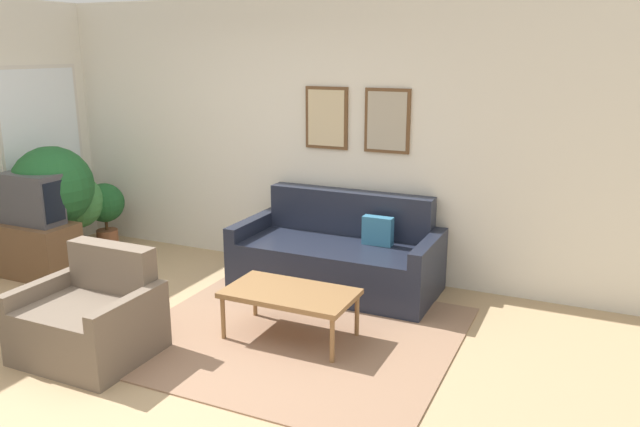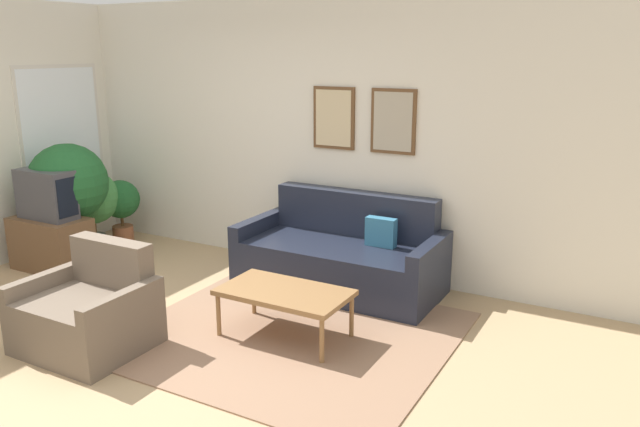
% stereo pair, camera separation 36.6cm
% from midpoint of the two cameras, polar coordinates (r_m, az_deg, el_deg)
% --- Properties ---
extents(ground_plane, '(16.00, 16.00, 0.00)m').
position_cam_midpoint_polar(ground_plane, '(4.96, -20.00, -12.44)').
color(ground_plane, tan).
extents(area_rug, '(2.44, 2.25, 0.01)m').
position_cam_midpoint_polar(area_rug, '(5.03, -4.36, -11.06)').
color(area_rug, '#937056').
rests_on(area_rug, ground_plane).
extents(wall_back, '(8.00, 0.09, 2.70)m').
position_cam_midpoint_polar(wall_back, '(6.45, -5.51, 7.20)').
color(wall_back, silver).
rests_on(wall_back, ground_plane).
extents(couch, '(1.89, 0.90, 0.88)m').
position_cam_midpoint_polar(couch, '(5.89, -0.11, -3.97)').
color(couch, '#1E2333').
rests_on(couch, ground_plane).
extents(coffee_table, '(1.00, 0.56, 0.40)m').
position_cam_midpoint_polar(coffee_table, '(4.86, -4.93, -7.48)').
color(coffee_table, olive).
rests_on(coffee_table, ground_plane).
extents(tv_stand, '(0.81, 0.45, 0.54)m').
position_cam_midpoint_polar(tv_stand, '(6.87, -25.86, -3.01)').
color(tv_stand, brown).
rests_on(tv_stand, ground_plane).
extents(tv, '(0.62, 0.28, 0.50)m').
position_cam_midpoint_polar(tv, '(6.75, -26.34, 1.19)').
color(tv, '#424247').
rests_on(tv, tv_stand).
extents(armchair, '(0.91, 0.76, 0.78)m').
position_cam_midpoint_polar(armchair, '(5.00, -22.22, -9.07)').
color(armchair, '#6B5B4C').
rests_on(armchair, ground_plane).
extents(potted_plant_tall, '(0.81, 0.81, 1.26)m').
position_cam_midpoint_polar(potted_plant_tall, '(6.94, -24.66, 2.14)').
color(potted_plant_tall, '#935638').
rests_on(potted_plant_tall, ground_plane).
extents(potted_plant_by_window, '(0.44, 0.44, 0.75)m').
position_cam_midpoint_polar(potted_plant_by_window, '(7.44, -20.42, 0.51)').
color(potted_plant_by_window, '#935638').
rests_on(potted_plant_by_window, ground_plane).
extents(potted_plant_small, '(0.59, 0.59, 0.89)m').
position_cam_midpoint_polar(potted_plant_small, '(7.32, -22.77, 0.86)').
color(potted_plant_small, slate).
rests_on(potted_plant_small, ground_plane).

